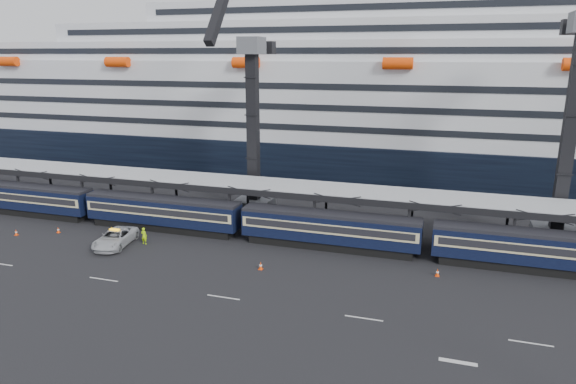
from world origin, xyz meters
name	(u,v)px	position (x,y,z in m)	size (l,w,h in m)	color
ground	(395,299)	(0.00, 0.00, 0.00)	(260.00, 260.00, 0.00)	black
lane_markings	(505,348)	(8.15, -5.23, 0.01)	(111.00, 4.27, 0.02)	beige
train	(361,231)	(-4.65, 10.00, 2.20)	(133.05, 3.00, 4.05)	black
canopy	(412,197)	(0.00, 14.00, 5.25)	(130.00, 6.25, 5.53)	#94979B
cruise_ship	(423,103)	(-1.08, 45.99, 12.34)	(214.09, 28.84, 34.00)	black
crane_dark_near	(252,122)	(-20.00, 18.59, 11.93)	(4.50, 17.75, 35.08)	#4C4F54
crane_dark_mid	(572,122)	(15.00, 17.59, 13.36)	(4.50, 18.24, 39.64)	#4C4F54
pickup_truck	(115,238)	(-30.14, 3.69, 0.88)	(2.94, 6.37, 1.77)	#A9ABB0
worker	(144,236)	(-27.48, 5.09, 0.94)	(0.69, 0.45, 1.88)	#A8E70C
traffic_cone_a	(16,232)	(-43.03, 3.14, 0.35)	(0.36, 0.36, 0.72)	#FF4308
traffic_cone_b	(58,230)	(-39.04, 5.28, 0.34)	(0.35, 0.35, 0.70)	#FF4308
traffic_cone_c	(261,266)	(-13.02, 2.47, 0.39)	(0.40, 0.40, 0.79)	#FF4308
traffic_cone_d	(437,272)	(3.24, 5.94, 0.37)	(0.38, 0.38, 0.76)	#FF4308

